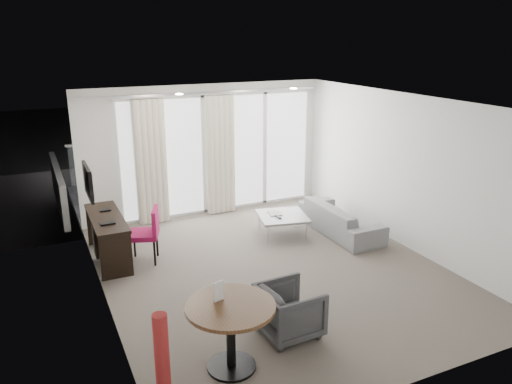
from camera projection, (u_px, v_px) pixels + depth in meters
name	position (u px, v px, depth m)	size (l,w,h in m)	color
floor	(272.00, 269.00, 7.79)	(5.00, 6.00, 0.00)	#595148
ceiling	(274.00, 102.00, 7.01)	(5.00, 6.00, 0.00)	white
wall_left	(99.00, 215.00, 6.39)	(0.00, 6.00, 2.60)	silver
wall_right	(405.00, 172.00, 8.40)	(0.00, 6.00, 2.60)	silver
wall_front	(413.00, 274.00, 4.80)	(5.00, 0.00, 2.60)	silver
window_panel	(220.00, 153.00, 10.13)	(4.00, 0.02, 2.38)	white
window_frame	(220.00, 154.00, 10.12)	(4.10, 0.06, 2.44)	white
curtain_left	(151.00, 163.00, 9.41)	(0.60, 0.20, 2.38)	beige
curtain_right	(221.00, 155.00, 9.97)	(0.60, 0.20, 2.38)	beige
curtain_track	(207.00, 93.00, 9.49)	(4.80, 0.04, 0.04)	#B2B2B7
downlight_a	(179.00, 94.00, 8.03)	(0.12, 0.12, 0.02)	#FFE0B2
downlight_b	(293.00, 88.00, 8.88)	(0.12, 0.12, 0.02)	#FFE0B2
desk	(108.00, 238.00, 8.05)	(0.49, 1.57, 0.74)	black
tv	(88.00, 182.00, 7.65)	(0.05, 0.80, 0.50)	black
desk_chair	(143.00, 235.00, 7.96)	(0.49, 0.46, 0.90)	maroon
round_table	(231.00, 337.00, 5.38)	(0.97, 0.97, 0.78)	#482C16
menu_card	(219.00, 305.00, 5.37)	(0.12, 0.02, 0.23)	white
red_lamp	(163.00, 368.00, 4.61)	(0.22, 0.22, 1.12)	maroon
tub_armchair	(290.00, 311.00, 6.03)	(0.68, 0.70, 0.64)	#343435
coffee_table	(282.00, 225.00, 9.09)	(0.85, 0.85, 0.38)	gray
remote	(278.00, 219.00, 8.93)	(0.06, 0.18, 0.02)	black
magazine	(275.00, 215.00, 9.12)	(0.22, 0.28, 0.02)	gray
sofa	(340.00, 218.00, 9.17)	(1.88, 0.73, 0.55)	slate
terrace_slab	(198.00, 192.00, 11.82)	(5.60, 3.00, 0.12)	#4D4D50
rattan_chair_a	(236.00, 164.00, 12.32)	(0.61, 0.61, 0.89)	#462D1A
rattan_chair_b	(246.00, 170.00, 11.94)	(0.55, 0.55, 0.80)	#462D1A
rattan_table	(250.00, 179.00, 11.84)	(0.46, 0.46, 0.46)	#462D1A
balustrade	(180.00, 156.00, 12.91)	(5.50, 0.06, 1.05)	#B2B2B7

